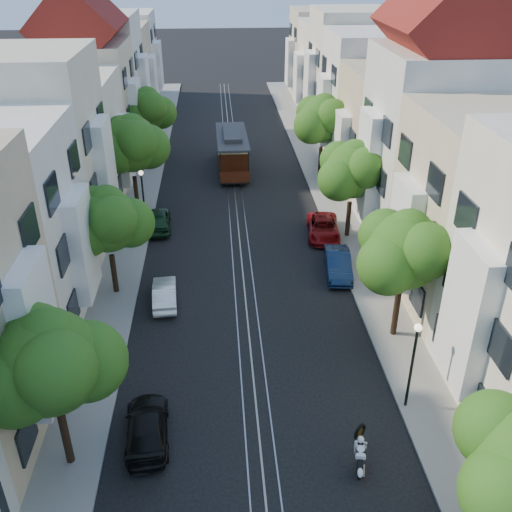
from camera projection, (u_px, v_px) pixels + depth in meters
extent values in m
plane|color=black|center=(235.00, 194.00, 44.76)|extent=(200.00, 200.00, 0.00)
cube|color=gray|center=(326.00, 190.00, 45.18)|extent=(2.50, 80.00, 0.12)
cube|color=gray|center=(142.00, 195.00, 44.28)|extent=(2.50, 80.00, 0.12)
cube|color=gray|center=(228.00, 194.00, 44.72)|extent=(0.06, 80.00, 0.02)
cube|color=gray|center=(235.00, 193.00, 44.75)|extent=(0.06, 80.00, 0.02)
cube|color=gray|center=(242.00, 193.00, 44.78)|extent=(0.06, 80.00, 0.02)
cube|color=tan|center=(235.00, 194.00, 44.75)|extent=(0.08, 80.00, 0.01)
cube|color=white|center=(468.00, 315.00, 22.06)|extent=(0.90, 3.04, 6.05)
cube|color=beige|center=(480.00, 217.00, 29.10)|extent=(7.00, 8.00, 10.00)
cube|color=white|center=(405.00, 233.00, 29.25)|extent=(0.90, 3.04, 5.50)
cube|color=silver|center=(430.00, 148.00, 35.62)|extent=(7.00, 8.00, 12.00)
cube|color=white|center=(369.00, 165.00, 35.84)|extent=(0.90, 3.04, 6.60)
cube|color=#C6B28C|center=(391.00, 134.00, 43.33)|extent=(7.00, 8.00, 9.00)
cube|color=white|center=(341.00, 145.00, 43.44)|extent=(0.90, 3.04, 4.95)
cube|color=white|center=(367.00, 99.00, 49.96)|extent=(7.00, 8.00, 10.50)
cube|color=white|center=(324.00, 110.00, 50.13)|extent=(0.90, 3.04, 5.78)
cube|color=beige|center=(348.00, 75.00, 56.72)|extent=(7.00, 8.00, 11.50)
cube|color=white|center=(310.00, 85.00, 56.92)|extent=(0.90, 3.04, 6.32)
cube|color=silver|center=(332.00, 70.00, 64.19)|extent=(7.00, 8.00, 9.50)
cube|color=white|center=(299.00, 77.00, 64.32)|extent=(0.90, 3.04, 5.23)
cube|color=beige|center=(320.00, 55.00, 71.06)|extent=(7.00, 8.00, 10.00)
cube|color=white|center=(290.00, 62.00, 71.21)|extent=(0.90, 3.04, 5.50)
cube|color=white|center=(36.00, 335.00, 21.09)|extent=(0.90, 3.04, 5.93)
cube|color=white|center=(81.00, 245.00, 28.28)|extent=(0.90, 3.04, 5.39)
cube|color=beige|center=(39.00, 159.00, 34.19)|extent=(7.00, 8.00, 11.76)
cube|color=white|center=(105.00, 173.00, 34.88)|extent=(0.90, 3.04, 6.47)
cube|color=silver|center=(71.00, 142.00, 41.89)|extent=(7.00, 8.00, 8.82)
cube|color=white|center=(124.00, 150.00, 42.46)|extent=(0.90, 3.04, 4.85)
cube|color=beige|center=(90.00, 105.00, 48.53)|extent=(7.00, 8.00, 10.29)
cube|color=white|center=(136.00, 114.00, 49.16)|extent=(0.90, 3.04, 5.66)
cube|color=silver|center=(104.00, 80.00, 55.28)|extent=(7.00, 8.00, 11.27)
cube|color=white|center=(145.00, 89.00, 55.95)|extent=(0.90, 3.04, 6.20)
cube|color=#C6B28C|center=(117.00, 74.00, 62.75)|extent=(7.00, 8.00, 9.31)
cube|color=white|center=(152.00, 80.00, 63.34)|extent=(0.90, 3.04, 5.12)
cube|color=white|center=(126.00, 59.00, 69.63)|extent=(7.00, 8.00, 9.80)
cube|color=white|center=(158.00, 65.00, 70.24)|extent=(0.90, 3.04, 5.39)
sphere|color=#244C13|center=(508.00, 494.00, 15.42)|extent=(2.64, 2.64, 2.64)
cylinder|color=black|center=(396.00, 313.00, 27.94)|extent=(0.30, 0.30, 2.45)
sphere|color=#244C13|center=(405.00, 251.00, 26.28)|extent=(3.64, 3.64, 3.64)
sphere|color=#244C13|center=(423.00, 252.00, 26.97)|extent=(2.91, 2.91, 2.91)
sphere|color=#244C13|center=(388.00, 265.00, 25.75)|extent=(2.84, 2.84, 2.84)
sphere|color=#244C13|center=(409.00, 232.00, 25.94)|extent=(2.18, 2.18, 2.18)
cylinder|color=black|center=(348.00, 219.00, 37.58)|extent=(0.30, 0.30, 2.38)
sphere|color=#244C13|center=(352.00, 170.00, 35.96)|extent=(3.54, 3.54, 3.54)
sphere|color=#244C13|center=(367.00, 173.00, 36.65)|extent=(2.83, 2.83, 2.83)
sphere|color=#244C13|center=(339.00, 179.00, 35.43)|extent=(2.76, 2.76, 2.76)
sphere|color=#244C13|center=(355.00, 156.00, 35.62)|extent=(2.12, 2.12, 2.12)
cylinder|color=black|center=(320.00, 162.00, 47.16)|extent=(0.30, 0.30, 2.52)
sphere|color=#244C13|center=(323.00, 119.00, 45.44)|extent=(3.74, 3.74, 3.74)
sphere|color=#244C13|center=(335.00, 122.00, 46.14)|extent=(3.00, 3.00, 3.00)
sphere|color=#244C13|center=(312.00, 126.00, 44.92)|extent=(2.92, 2.92, 2.92)
sphere|color=#244C13|center=(324.00, 108.00, 45.10)|extent=(2.25, 2.25, 2.25)
cylinder|color=black|center=(66.00, 437.00, 20.93)|extent=(0.30, 0.30, 2.45)
sphere|color=#244C13|center=(49.00, 363.00, 19.26)|extent=(3.64, 3.64, 3.64)
sphere|color=#244C13|center=(87.00, 361.00, 19.96)|extent=(2.91, 2.91, 2.91)
sphere|color=#244C13|center=(16.00, 385.00, 18.74)|extent=(2.84, 2.84, 2.84)
sphere|color=#244C13|center=(48.00, 339.00, 18.92)|extent=(2.18, 2.18, 2.18)
cylinder|color=black|center=(114.00, 273.00, 31.47)|extent=(0.30, 0.30, 2.27)
sphere|color=#244C13|center=(107.00, 221.00, 29.92)|extent=(3.38, 3.38, 3.38)
sphere|color=#244C13|center=(130.00, 223.00, 30.61)|extent=(2.70, 2.70, 2.70)
sphere|color=#244C13|center=(87.00, 232.00, 29.39)|extent=(2.64, 2.64, 2.64)
sphere|color=#244C13|center=(107.00, 204.00, 29.58)|extent=(2.03, 2.03, 2.03)
cylinder|color=black|center=(136.00, 194.00, 41.00)|extent=(0.30, 0.30, 2.62)
sphere|color=#244C13|center=(131.00, 144.00, 39.21)|extent=(3.90, 3.90, 3.90)
sphere|color=#244C13|center=(148.00, 147.00, 39.91)|extent=(3.12, 3.12, 3.12)
sphere|color=#244C13|center=(116.00, 152.00, 38.68)|extent=(3.04, 3.04, 3.04)
sphere|color=#244C13|center=(131.00, 131.00, 38.87)|extent=(2.34, 2.34, 2.34)
cylinder|color=black|center=(150.00, 148.00, 50.67)|extent=(0.30, 0.30, 2.38)
sphere|color=#244C13|center=(147.00, 110.00, 49.05)|extent=(3.54, 3.54, 3.54)
sphere|color=#244C13|center=(161.00, 113.00, 49.75)|extent=(2.83, 2.83, 2.83)
sphere|color=#244C13|center=(135.00, 116.00, 48.52)|extent=(2.76, 2.76, 2.76)
sphere|color=#244C13|center=(147.00, 99.00, 48.71)|extent=(2.12, 2.12, 2.12)
cylinder|color=black|center=(411.00, 368.00, 23.14)|extent=(0.12, 0.12, 4.00)
sphere|color=#FFF2CC|center=(418.00, 328.00, 22.18)|extent=(0.32, 0.32, 0.32)
cylinder|color=black|center=(144.00, 201.00, 38.10)|extent=(0.12, 0.12, 4.00)
sphere|color=#FFF2CC|center=(141.00, 173.00, 37.14)|extent=(0.32, 0.32, 0.32)
torus|color=black|center=(359.00, 469.00, 20.94)|extent=(0.28, 0.74, 0.72)
torus|color=black|center=(360.00, 432.00, 21.51)|extent=(0.60, 0.57, 0.70)
ellipsoid|color=silver|center=(360.00, 449.00, 21.09)|extent=(0.60, 1.05, 0.90)
ellipsoid|color=silver|center=(361.00, 451.00, 20.78)|extent=(0.45, 0.60, 0.51)
cube|color=black|center=(360.00, 464.00, 20.58)|extent=(0.30, 0.52, 0.39)
cube|color=silver|center=(360.00, 453.00, 20.78)|extent=(0.41, 0.57, 0.19)
sphere|color=black|center=(360.00, 445.00, 21.02)|extent=(0.25, 0.25, 0.25)
cube|color=black|center=(233.00, 165.00, 49.12)|extent=(2.46, 8.19, 0.31)
cube|color=#441A0B|center=(232.00, 152.00, 48.53)|extent=(2.52, 5.13, 2.45)
cube|color=beige|center=(232.00, 141.00, 48.09)|extent=(2.57, 5.18, 0.61)
cube|color=#2D2D30|center=(232.00, 136.00, 47.89)|extent=(2.67, 8.19, 0.18)
cube|color=#2D2D30|center=(232.00, 133.00, 47.77)|extent=(1.49, 4.61, 0.36)
imported|color=#0C1E3F|center=(338.00, 264.00, 33.57)|extent=(1.81, 4.18, 1.34)
imported|color=maroon|center=(323.00, 228.00, 37.97)|extent=(2.52, 4.63, 1.23)
imported|color=black|center=(147.00, 427.00, 22.37)|extent=(1.98, 4.20, 1.18)
imported|color=white|center=(165.00, 293.00, 30.91)|extent=(1.50, 3.64, 1.17)
imported|color=#14321A|center=(158.00, 220.00, 38.92)|extent=(1.89, 4.14, 1.38)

